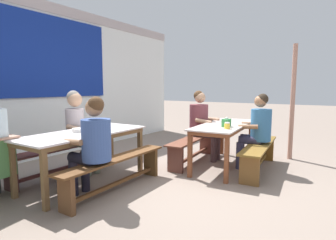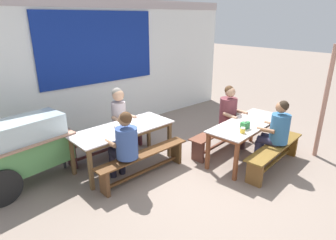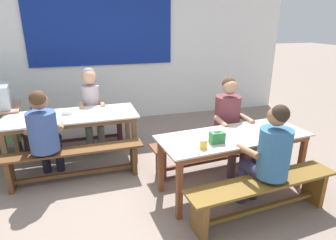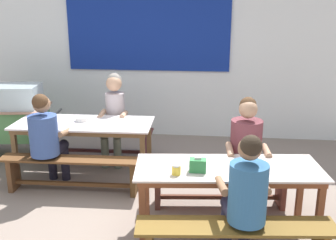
% 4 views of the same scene
% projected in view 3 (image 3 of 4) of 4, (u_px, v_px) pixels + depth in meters
% --- Properties ---
extents(ground_plane, '(40.00, 40.00, 0.00)m').
position_uv_depth(ground_plane, '(152.00, 190.00, 3.53)').
color(ground_plane, gray).
extents(backdrop_wall, '(7.24, 0.23, 2.95)m').
position_uv_depth(backdrop_wall, '(118.00, 44.00, 5.65)').
color(backdrop_wall, white).
rests_on(backdrop_wall, ground_plane).
extents(dining_table_far, '(1.86, 0.81, 0.73)m').
position_uv_depth(dining_table_far, '(72.00, 119.00, 4.05)').
color(dining_table_far, silver).
rests_on(dining_table_far, ground_plane).
extents(dining_table_near, '(1.86, 0.85, 0.73)m').
position_uv_depth(dining_table_near, '(234.00, 141.00, 3.34)').
color(dining_table_near, beige).
rests_on(dining_table_near, ground_plane).
extents(bench_far_back, '(1.72, 0.36, 0.44)m').
position_uv_depth(bench_far_back, '(75.00, 129.00, 4.69)').
color(bench_far_back, '#542927').
rests_on(bench_far_back, ground_plane).
extents(bench_far_front, '(1.78, 0.31, 0.44)m').
position_uv_depth(bench_far_front, '(75.00, 160.00, 3.65)').
color(bench_far_front, brown).
rests_on(bench_far_front, ground_plane).
extents(bench_near_back, '(1.68, 0.47, 0.44)m').
position_uv_depth(bench_near_back, '(208.00, 149.00, 3.97)').
color(bench_near_back, brown).
rests_on(bench_near_back, ground_plane).
extents(bench_near_front, '(1.74, 0.49, 0.44)m').
position_uv_depth(bench_near_front, '(262.00, 192.00, 2.95)').
color(bench_near_front, brown).
rests_on(bench_near_front, ground_plane).
extents(person_left_back_turned, '(0.46, 0.58, 1.25)m').
position_uv_depth(person_left_back_turned, '(44.00, 131.00, 3.48)').
color(person_left_back_turned, black).
rests_on(person_left_back_turned, ground_plane).
extents(person_right_near_table, '(0.47, 0.58, 1.29)m').
position_uv_depth(person_right_near_table, '(229.00, 119.00, 3.87)').
color(person_right_near_table, '#483134').
rests_on(person_right_near_table, ground_plane).
extents(person_center_facing, '(0.40, 0.57, 1.30)m').
position_uv_depth(person_center_facing, '(92.00, 103.00, 4.56)').
color(person_center_facing, '#5E6655').
rests_on(person_center_facing, ground_plane).
extents(person_near_front, '(0.48, 0.54, 1.25)m').
position_uv_depth(person_near_front, '(269.00, 154.00, 2.90)').
color(person_near_front, '#302F49').
rests_on(person_near_front, ground_plane).
extents(tissue_box, '(0.16, 0.10, 0.15)m').
position_uv_depth(tissue_box, '(217.00, 137.00, 3.09)').
color(tissue_box, '#308443').
rests_on(tissue_box, dining_table_near).
extents(condiment_jar, '(0.08, 0.08, 0.10)m').
position_uv_depth(condiment_jar, '(204.00, 144.00, 2.96)').
color(condiment_jar, yellow).
rests_on(condiment_jar, dining_table_near).
extents(soup_bowl, '(0.18, 0.18, 0.05)m').
position_uv_depth(soup_bowl, '(68.00, 112.00, 4.06)').
color(soup_bowl, silver).
rests_on(soup_bowl, dining_table_far).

